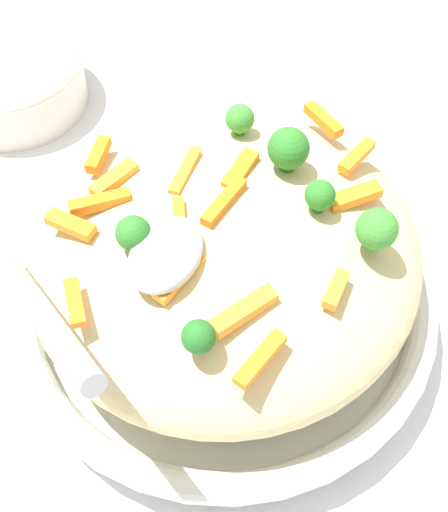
# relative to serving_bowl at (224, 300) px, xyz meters

# --- Properties ---
(ground_plane) EXTENTS (2.40, 2.40, 0.00)m
(ground_plane) POSITION_rel_serving_bowl_xyz_m (0.00, 0.00, -0.03)
(ground_plane) COLOR silver
(serving_bowl) EXTENTS (0.30, 0.30, 0.05)m
(serving_bowl) POSITION_rel_serving_bowl_xyz_m (0.00, 0.00, 0.00)
(serving_bowl) COLOR silver
(serving_bowl) RESTS_ON ground_plane
(pasta_mound) EXTENTS (0.26, 0.26, 0.09)m
(pasta_mound) POSITION_rel_serving_bowl_xyz_m (0.00, 0.00, 0.06)
(pasta_mound) COLOR #DBC689
(pasta_mound) RESTS_ON serving_bowl
(carrot_piece_0) EXTENTS (0.04, 0.02, 0.01)m
(carrot_piece_0) POSITION_rel_serving_bowl_xyz_m (0.00, 0.00, 0.11)
(carrot_piece_0) COLOR orange
(carrot_piece_0) RESTS_ON pasta_mound
(carrot_piece_1) EXTENTS (0.04, 0.03, 0.01)m
(carrot_piece_1) POSITION_rel_serving_bowl_xyz_m (0.06, 0.04, 0.10)
(carrot_piece_1) COLOR orange
(carrot_piece_1) RESTS_ON pasta_mound
(carrot_piece_2) EXTENTS (0.03, 0.02, 0.01)m
(carrot_piece_2) POSITION_rel_serving_bowl_xyz_m (-0.07, 0.07, 0.10)
(carrot_piece_2) COLOR orange
(carrot_piece_2) RESTS_ON pasta_mound
(carrot_piece_3) EXTENTS (0.01, 0.03, 0.01)m
(carrot_piece_3) POSITION_rel_serving_bowl_xyz_m (0.04, -0.08, 0.10)
(carrot_piece_3) COLOR orange
(carrot_piece_3) RESTS_ON pasta_mound
(carrot_piece_4) EXTENTS (0.04, 0.02, 0.01)m
(carrot_piece_4) POSITION_rel_serving_bowl_xyz_m (0.02, -0.02, 0.11)
(carrot_piece_4) COLOR orange
(carrot_piece_4) RESTS_ON pasta_mound
(carrot_piece_5) EXTENTS (0.03, 0.03, 0.01)m
(carrot_piece_5) POSITION_rel_serving_bowl_xyz_m (-0.04, 0.07, 0.10)
(carrot_piece_5) COLOR orange
(carrot_piece_5) RESTS_ON pasta_mound
(carrot_piece_6) EXTENTS (0.04, 0.02, 0.01)m
(carrot_piece_6) POSITION_rel_serving_bowl_xyz_m (0.06, -0.01, 0.10)
(carrot_piece_6) COLOR orange
(carrot_piece_6) RESTS_ON pasta_mound
(carrot_piece_7) EXTENTS (0.03, 0.03, 0.01)m
(carrot_piece_7) POSITION_rel_serving_bowl_xyz_m (-0.10, 0.04, 0.10)
(carrot_piece_7) COLOR orange
(carrot_piece_7) RESTS_ON pasta_mound
(carrot_piece_8) EXTENTS (0.03, 0.01, 0.01)m
(carrot_piece_8) POSITION_rel_serving_bowl_xyz_m (-0.02, -0.09, 0.10)
(carrot_piece_8) COLOR orange
(carrot_piece_8) RESTS_ON pasta_mound
(carrot_piece_9) EXTENTS (0.04, 0.02, 0.01)m
(carrot_piece_9) POSITION_rel_serving_bowl_xyz_m (0.09, 0.05, 0.10)
(carrot_piece_9) COLOR orange
(carrot_piece_9) RESTS_ON pasta_mound
(carrot_piece_10) EXTENTS (0.04, 0.01, 0.01)m
(carrot_piece_10) POSITION_rel_serving_bowl_xyz_m (-0.02, -0.03, 0.10)
(carrot_piece_10) COLOR orange
(carrot_piece_10) RESTS_ON pasta_mound
(carrot_piece_11) EXTENTS (0.04, 0.01, 0.01)m
(carrot_piece_11) POSITION_rel_serving_bowl_xyz_m (-0.03, 0.00, 0.11)
(carrot_piece_11) COLOR orange
(carrot_piece_11) RESTS_ON pasta_mound
(carrot_piece_12) EXTENTS (0.04, 0.02, 0.01)m
(carrot_piece_12) POSITION_rel_serving_bowl_xyz_m (-0.00, -0.07, 0.10)
(carrot_piece_12) COLOR orange
(carrot_piece_12) RESTS_ON pasta_mound
(carrot_piece_13) EXTENTS (0.03, 0.03, 0.01)m
(carrot_piece_13) POSITION_rel_serving_bowl_xyz_m (0.02, -0.07, 0.10)
(carrot_piece_13) COLOR orange
(carrot_piece_13) RESTS_ON pasta_mound
(carrot_piece_14) EXTENTS (0.03, 0.02, 0.01)m
(carrot_piece_14) POSITION_rel_serving_bowl_xyz_m (0.09, -0.05, 0.10)
(carrot_piece_14) COLOR orange
(carrot_piece_14) RESTS_ON pasta_mound
(carrot_piece_15) EXTENTS (0.03, 0.01, 0.01)m
(carrot_piece_15) POSITION_rel_serving_bowl_xyz_m (0.03, 0.08, 0.10)
(carrot_piece_15) COLOR orange
(carrot_piece_15) RESTS_ON pasta_mound
(broccoli_floret_0) EXTENTS (0.02, 0.02, 0.02)m
(broccoli_floret_0) POSITION_rel_serving_bowl_xyz_m (0.09, 0.02, 0.11)
(broccoli_floret_0) COLOR #205B1C
(broccoli_floret_0) RESTS_ON pasta_mound
(broccoli_floret_1) EXTENTS (0.02, 0.02, 0.02)m
(broccoli_floret_1) POSITION_rel_serving_bowl_xyz_m (-0.07, -0.01, 0.11)
(broccoli_floret_1) COLOR #377928
(broccoli_floret_1) RESTS_ON pasta_mound
(broccoli_floret_2) EXTENTS (0.02, 0.02, 0.03)m
(broccoli_floret_2) POSITION_rel_serving_bowl_xyz_m (-0.01, 0.09, 0.11)
(broccoli_floret_2) COLOR #377928
(broccoli_floret_2) RESTS_ON pasta_mound
(broccoli_floret_3) EXTENTS (0.02, 0.02, 0.02)m
(broccoli_floret_3) POSITION_rel_serving_bowl_xyz_m (0.04, -0.04, 0.11)
(broccoli_floret_3) COLOR #296820
(broccoli_floret_3) RESTS_ON pasta_mound
(broccoli_floret_4) EXTENTS (0.03, 0.03, 0.03)m
(broccoli_floret_4) POSITION_rel_serving_bowl_xyz_m (-0.05, 0.03, 0.12)
(broccoli_floret_4) COLOR #296820
(broccoli_floret_4) RESTS_ON pasta_mound
(broccoli_floret_5) EXTENTS (0.02, 0.02, 0.02)m
(broccoli_floret_5) POSITION_rel_serving_bowl_xyz_m (-0.02, 0.05, 0.11)
(broccoli_floret_5) COLOR #296820
(broccoli_floret_5) RESTS_ON pasta_mound
(serving_spoon) EXTENTS (0.14, 0.14, 0.07)m
(serving_spoon) POSITION_rel_serving_bowl_xyz_m (0.07, -0.03, 0.12)
(serving_spoon) COLOR #B7B7BC
(serving_spoon) RESTS_ON pasta_mound
(companion_bowl) EXTENTS (0.14, 0.14, 0.05)m
(companion_bowl) POSITION_rel_serving_bowl_xyz_m (-0.16, -0.27, 0.01)
(companion_bowl) COLOR beige
(companion_bowl) RESTS_ON ground_plane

